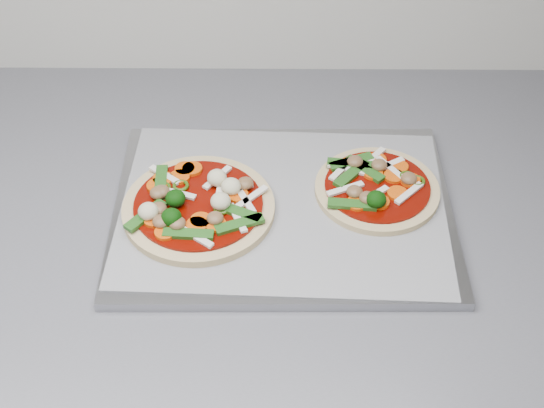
{
  "coord_description": "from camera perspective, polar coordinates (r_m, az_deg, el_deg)",
  "views": [
    {
      "loc": [
        0.5,
        0.63,
        1.55
      ],
      "look_at": [
        0.49,
        1.27,
        0.93
      ],
      "focal_mm": 50.0,
      "sensor_mm": 36.0,
      "label": 1
    }
  ],
  "objects": [
    {
      "name": "baking_tray",
      "position": [
        0.92,
        0.82,
        -0.47
      ],
      "size": [
        0.41,
        0.3,
        0.01
      ],
      "primitive_type": "cube",
      "rotation": [
        0.0,
        0.0,
        0.01
      ],
      "color": "#99999E",
      "rests_on": "countertop"
    },
    {
      "name": "pizza_left",
      "position": [
        0.9,
        -5.7,
        -0.12
      ],
      "size": [
        0.23,
        0.23,
        0.03
      ],
      "rotation": [
        0.0,
        0.0,
        -0.37
      ],
      "color": "tan",
      "rests_on": "parchment"
    },
    {
      "name": "pizza_right",
      "position": [
        0.93,
        7.82,
        1.33
      ],
      "size": [
        0.17,
        0.17,
        0.03
      ],
      "rotation": [
        0.0,
        0.0,
        0.11
      ],
      "color": "tan",
      "rests_on": "parchment"
    },
    {
      "name": "parchment",
      "position": [
        0.91,
        0.83,
        -0.12
      ],
      "size": [
        0.4,
        0.3,
        0.0
      ],
      "primitive_type": "cube",
      "rotation": [
        0.0,
        0.0,
        -0.04
      ],
      "color": "gray",
      "rests_on": "baking_tray"
    }
  ]
}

